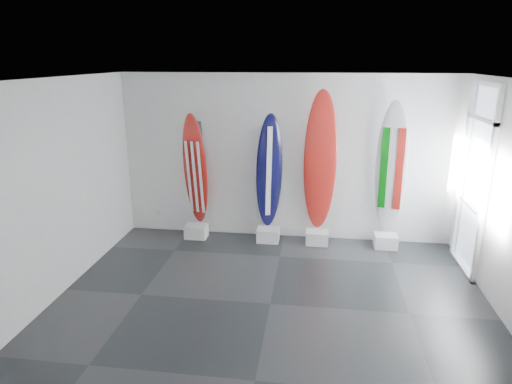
# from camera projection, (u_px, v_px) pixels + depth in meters

# --- Properties ---
(floor) EXTENTS (6.00, 6.00, 0.00)m
(floor) POSITION_uv_depth(u_px,v_px,m) (270.00, 304.00, 6.15)
(floor) COLOR black
(floor) RESTS_ON ground
(ceiling) EXTENTS (6.00, 6.00, 0.00)m
(ceiling) POSITION_uv_depth(u_px,v_px,m) (273.00, 80.00, 5.29)
(ceiling) COLOR white
(ceiling) RESTS_ON wall_back
(wall_back) EXTENTS (6.00, 0.00, 6.00)m
(wall_back) POSITION_uv_depth(u_px,v_px,m) (285.00, 158.00, 8.09)
(wall_back) COLOR white
(wall_back) RESTS_ON ground
(wall_front) EXTENTS (6.00, 0.00, 6.00)m
(wall_front) POSITION_uv_depth(u_px,v_px,m) (237.00, 301.00, 3.35)
(wall_front) COLOR white
(wall_front) RESTS_ON ground
(wall_left) EXTENTS (0.00, 5.00, 5.00)m
(wall_left) POSITION_uv_depth(u_px,v_px,m) (53.00, 191.00, 6.11)
(wall_left) COLOR white
(wall_left) RESTS_ON ground
(display_block_usa) EXTENTS (0.40, 0.30, 0.24)m
(display_block_usa) POSITION_uv_depth(u_px,v_px,m) (196.00, 231.00, 8.40)
(display_block_usa) COLOR white
(display_block_usa) RESTS_ON floor
(surfboard_usa) EXTENTS (0.53, 0.39, 2.09)m
(surfboard_usa) POSITION_uv_depth(u_px,v_px,m) (195.00, 170.00, 8.16)
(surfboard_usa) COLOR maroon
(surfboard_usa) RESTS_ON display_block_usa
(display_block_navy) EXTENTS (0.40, 0.30, 0.24)m
(display_block_navy) POSITION_uv_depth(u_px,v_px,m) (268.00, 235.00, 8.22)
(display_block_navy) COLOR white
(display_block_navy) RESTS_ON floor
(surfboard_navy) EXTENTS (0.53, 0.38, 2.11)m
(surfboard_navy) POSITION_uv_depth(u_px,v_px,m) (269.00, 172.00, 7.98)
(surfboard_navy) COLOR black
(surfboard_navy) RESTS_ON display_block_navy
(display_block_swiss) EXTENTS (0.40, 0.30, 0.24)m
(display_block_swiss) POSITION_uv_depth(u_px,v_px,m) (317.00, 238.00, 8.11)
(display_block_swiss) COLOR white
(display_block_swiss) RESTS_ON floor
(surfboard_swiss) EXTENTS (0.58, 0.29, 2.52)m
(surfboard_swiss) POSITION_uv_depth(u_px,v_px,m) (320.00, 162.00, 7.80)
(surfboard_swiss) COLOR maroon
(surfboard_swiss) RESTS_ON display_block_swiss
(display_block_italy) EXTENTS (0.40, 0.30, 0.24)m
(display_block_italy) POSITION_uv_depth(u_px,v_px,m) (386.00, 241.00, 7.95)
(display_block_italy) COLOR white
(display_block_italy) RESTS_ON floor
(surfboard_italy) EXTENTS (0.57, 0.36, 2.36)m
(surfboard_italy) POSITION_uv_depth(u_px,v_px,m) (391.00, 169.00, 7.67)
(surfboard_italy) COLOR white
(surfboard_italy) RESTS_ON display_block_italy
(wall_outlet) EXTENTS (0.09, 0.02, 0.13)m
(wall_outlet) POSITION_uv_depth(u_px,v_px,m) (159.00, 213.00, 8.72)
(wall_outlet) COLOR silver
(wall_outlet) RESTS_ON wall_back
(glass_door) EXTENTS (0.12, 1.16, 2.85)m
(glass_door) POSITION_uv_depth(u_px,v_px,m) (475.00, 182.00, 6.83)
(glass_door) COLOR white
(glass_door) RESTS_ON floor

